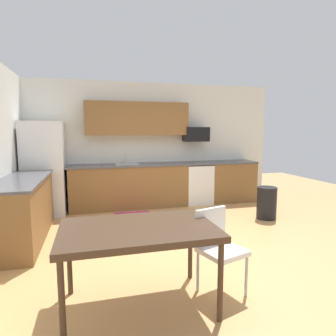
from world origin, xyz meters
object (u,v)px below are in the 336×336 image
(refrigerator, at_px, (44,168))
(oven_range, at_px, (197,183))
(dining_table, at_px, (138,233))
(chair_near_table, at_px, (217,244))
(trash_bin, at_px, (267,203))
(microwave, at_px, (196,134))

(refrigerator, height_order, oven_range, refrigerator)
(refrigerator, xyz_separation_m, dining_table, (1.29, -3.52, -0.20))
(oven_range, bearing_deg, chair_near_table, -107.29)
(refrigerator, xyz_separation_m, trash_bin, (4.05, -1.39, -0.61))
(chair_near_table, xyz_separation_m, trash_bin, (1.94, 2.06, -0.20))
(oven_range, height_order, microwave, microwave)
(trash_bin, bearing_deg, chair_near_table, -133.35)
(refrigerator, bearing_deg, dining_table, -69.89)
(microwave, relative_size, trash_bin, 0.90)
(dining_table, relative_size, trash_bin, 2.33)
(refrigerator, relative_size, trash_bin, 3.04)
(microwave, xyz_separation_m, chair_near_table, (-1.10, -3.63, -1.06))
(oven_range, relative_size, microwave, 1.69)
(trash_bin, bearing_deg, microwave, 118.23)
(dining_table, distance_m, chair_near_table, 0.85)
(microwave, relative_size, dining_table, 0.39)
(microwave, bearing_deg, refrigerator, -176.79)
(microwave, bearing_deg, chair_near_table, -106.84)
(refrigerator, height_order, trash_bin, refrigerator)
(microwave, distance_m, trash_bin, 2.19)
(microwave, bearing_deg, oven_range, -90.00)
(oven_range, relative_size, trash_bin, 1.52)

